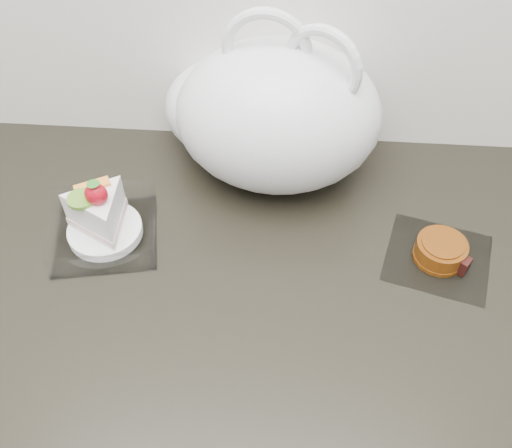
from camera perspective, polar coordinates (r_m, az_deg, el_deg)
counter at (r=1.18m, az=-4.16°, el=-18.31°), size 2.04×0.64×0.90m
cake_tray at (r=0.84m, az=-15.09°, el=0.22°), size 0.17×0.17×0.11m
mooncake_wrap at (r=0.84m, az=17.99°, el=-2.71°), size 0.17×0.17×0.03m
plastic_bag at (r=0.87m, az=1.07°, el=10.97°), size 0.38×0.31×0.28m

